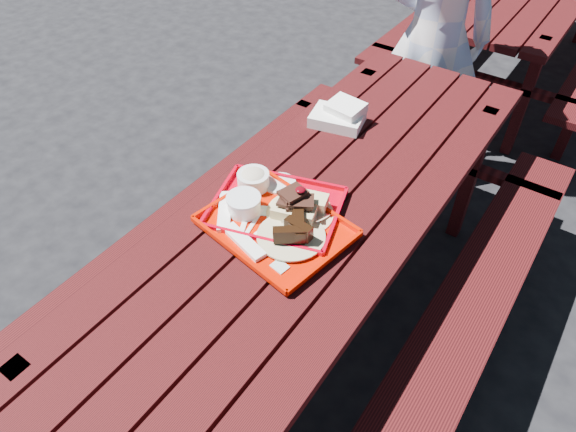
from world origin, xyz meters
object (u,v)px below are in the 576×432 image
object	(u,v)px
picnic_table_near	(311,244)
person	(434,38)
picnic_table_far	(530,4)
far_tray	(272,225)
near_tray	(278,200)

from	to	relation	value
picnic_table_near	person	size ratio (longest dim) A/B	1.50
picnic_table_far	far_tray	world-z (taller)	far_tray
picnic_table_far	near_tray	distance (m)	2.88
picnic_table_near	near_tray	xyz separation A→B (m)	(-0.10, -0.07, 0.22)
picnic_table_near	person	distance (m)	1.41
picnic_table_near	picnic_table_far	size ratio (longest dim) A/B	1.00
near_tray	far_tray	size ratio (longest dim) A/B	0.99
person	far_tray	bearing A→B (deg)	72.56
picnic_table_near	far_tray	world-z (taller)	far_tray
picnic_table_far	near_tray	world-z (taller)	near_tray
picnic_table_near	far_tray	bearing A→B (deg)	-104.83
picnic_table_far	far_tray	xyz separation A→B (m)	(-0.05, -2.97, 0.21)
picnic_table_near	picnic_table_far	xyz separation A→B (m)	(0.00, 2.80, 0.00)
picnic_table_near	near_tray	distance (m)	0.25
near_tray	picnic_table_near	bearing A→B (deg)	36.33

